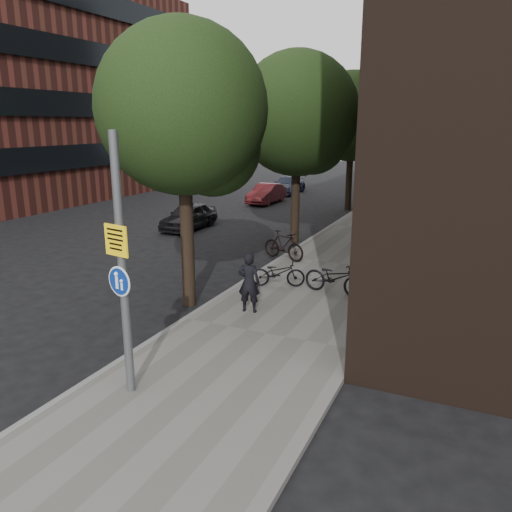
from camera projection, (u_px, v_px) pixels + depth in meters
The scene contains 15 objects.
ground at pixel (180, 405), 9.04m from camera, with size 120.00×120.00×0.00m, color black.
sidewalk at pixel (341, 265), 17.71m from camera, with size 4.50×60.00×0.12m, color #66635E.
curb_edge at pixel (282, 258), 18.61m from camera, with size 0.15×60.00×0.13m, color slate.
street_tree_near at pixel (188, 116), 12.82m from camera, with size 4.40×4.40×7.50m.
street_tree_mid at pixel (300, 119), 20.28m from camera, with size 5.00×5.00×7.80m.
street_tree_far at pixel (354, 120), 28.19m from camera, with size 5.00×5.00×7.80m.
signpost at pixel (122, 267), 8.71m from camera, with size 0.54×0.16×4.72m.
pedestrian at pixel (249, 282), 13.00m from camera, with size 0.58×0.38×1.60m, color black.
parked_bike_facade_near at pixel (334, 278), 14.43m from camera, with size 0.66×1.88×0.99m, color black.
parked_bike_facade_far at pixel (384, 266), 15.64m from camera, with size 0.46×1.62×0.98m, color black.
parked_bike_curb_near at pixel (278, 273), 15.13m from camera, with size 0.57×1.63×0.86m, color black.
parked_bike_curb_far at pixel (284, 245), 18.09m from camera, with size 0.50×1.77×1.06m, color black.
parked_car_near at pixel (189, 216), 23.90m from camera, with size 1.47×3.65×1.24m, color black.
parked_car_mid at pixel (266, 194), 31.57m from camera, with size 1.30×3.72×1.23m, color maroon.
parked_car_far at pixel (288, 185), 36.01m from camera, with size 1.72×4.22×1.23m, color #1C2334.
Camera 1 is at (4.60, -6.74, 4.95)m, focal length 35.00 mm.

